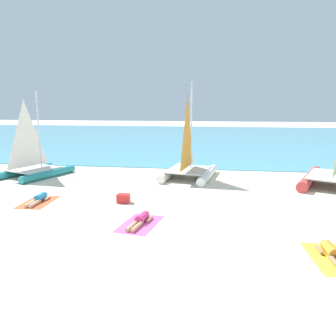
# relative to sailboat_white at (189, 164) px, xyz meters

# --- Properties ---
(ground_plane) EXTENTS (120.00, 120.00, 0.00)m
(ground_plane) POSITION_rel_sailboat_white_xyz_m (-0.62, 1.73, -0.76)
(ground_plane) COLOR beige
(ocean_water) EXTENTS (120.00, 40.00, 0.05)m
(ocean_water) POSITION_rel_sailboat_white_xyz_m (-0.62, 22.40, -0.74)
(ocean_water) COLOR #4C9EB7
(ocean_water) RESTS_ON ground
(sailboat_white) EXTENTS (3.06, 4.25, 5.12)m
(sailboat_white) POSITION_rel_sailboat_white_xyz_m (0.00, 0.00, 0.00)
(sailboat_white) COLOR white
(sailboat_white) RESTS_ON ground
(sailboat_teal) EXTENTS (3.38, 4.16, 4.69)m
(sailboat_teal) POSITION_rel_sailboat_white_xyz_m (-8.49, -0.80, -0.06)
(sailboat_teal) COLOR teal
(sailboat_teal) RESTS_ON ground
(towel_left) EXTENTS (1.19, 1.95, 0.01)m
(towel_left) POSITION_rel_sailboat_white_xyz_m (-5.71, -5.38, -0.76)
(towel_left) COLOR #EA5933
(towel_left) RESTS_ON ground
(sunbather_left) EXTENTS (0.56, 1.57, 0.30)m
(sunbather_left) POSITION_rel_sailboat_white_xyz_m (-5.72, -5.31, -0.63)
(sunbather_left) COLOR #268CCC
(sunbather_left) RESTS_ON towel_left
(towel_middle) EXTENTS (1.39, 2.05, 0.01)m
(towel_middle) POSITION_rel_sailboat_white_xyz_m (-1.02, -7.22, -0.76)
(towel_middle) COLOR #D84C99
(towel_middle) RESTS_ON ground
(sunbather_middle) EXTENTS (0.65, 1.57, 0.30)m
(sunbather_middle) POSITION_rel_sailboat_white_xyz_m (-1.01, -7.16, -0.63)
(sunbather_middle) COLOR #D83372
(sunbather_middle) RESTS_ON towel_middle
(towel_right) EXTENTS (1.21, 1.96, 0.01)m
(towel_right) POSITION_rel_sailboat_white_xyz_m (4.49, -8.96, -0.76)
(towel_right) COLOR yellow
(towel_right) RESTS_ON ground
(sunbather_right) EXTENTS (0.57, 1.57, 0.30)m
(sunbather_right) POSITION_rel_sailboat_white_xyz_m (4.49, -8.89, -0.63)
(sunbather_right) COLOR orange
(sunbather_right) RESTS_ON towel_right
(cooler_box) EXTENTS (0.50, 0.36, 0.36)m
(cooler_box) POSITION_rel_sailboat_white_xyz_m (-2.24, -4.94, -0.58)
(cooler_box) COLOR red
(cooler_box) RESTS_ON ground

